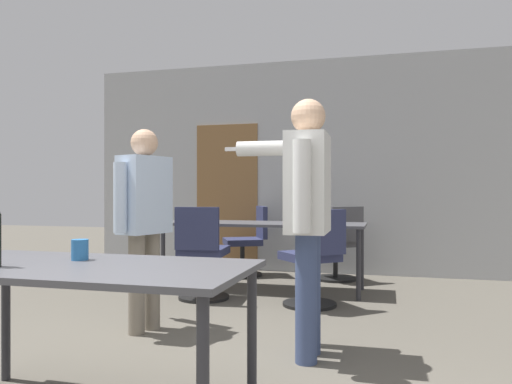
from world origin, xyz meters
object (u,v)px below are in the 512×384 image
person_far_watching (143,209)px  drink_cup (80,250)px  person_near_casual (306,203)px  office_chair_side_rolled (339,246)px  office_chair_near_pushed (202,256)px  office_chair_mid_tucked (248,244)px  office_chair_far_left (314,261)px

person_far_watching → drink_cup: (0.35, -1.34, -0.16)m
person_near_casual → office_chair_side_rolled: bearing=0.0°
office_chair_near_pushed → office_chair_mid_tucked: 1.55m
person_near_casual → office_chair_far_left: bearing=5.0°
person_near_casual → office_chair_far_left: 1.57m
office_chair_side_rolled → office_chair_mid_tucked: 1.19m
person_near_casual → office_chair_near_pushed: 2.04m
person_near_casual → office_chair_side_rolled: person_near_casual is taller
office_chair_mid_tucked → drink_cup: 4.08m
office_chair_mid_tucked → office_chair_near_pushed: bearing=151.5°
office_chair_far_left → drink_cup: (-0.84, -2.50, 0.37)m
office_chair_near_pushed → drink_cup: (0.31, -2.51, 0.36)m
person_far_watching → office_chair_side_rolled: (1.28, 2.64, -0.53)m
office_chair_side_rolled → office_chair_near_pushed: 1.92m
person_near_casual → office_chair_mid_tucked: person_near_casual is taller
person_near_casual → office_chair_near_pushed: bearing=40.5°
office_chair_far_left → office_chair_mid_tucked: 1.90m
person_far_watching → person_near_casual: person_near_casual is taller
person_near_casual → drink_cup: person_near_casual is taller
person_near_casual → office_chair_mid_tucked: bearing=21.4°
office_chair_side_rolled → office_chair_mid_tucked: office_chair_side_rolled is taller
office_chair_side_rolled → person_near_casual: bearing=-125.9°
person_far_watching → office_chair_near_pushed: 1.27m
office_chair_far_left → office_chair_side_rolled: size_ratio=1.02×
office_chair_mid_tucked → person_near_casual: bearing=176.0°
office_chair_mid_tucked → office_chair_side_rolled: bearing=-120.4°
office_chair_side_rolled → office_chair_mid_tucked: size_ratio=1.02×
person_far_watching → office_chair_near_pushed: (0.04, 1.17, -0.51)m
drink_cup → person_far_watching: bearing=104.5°
person_near_casual → office_chair_near_pushed: size_ratio=1.81×
person_near_casual → office_chair_far_left: size_ratio=1.83×
person_far_watching → office_chair_near_pushed: size_ratio=1.68×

